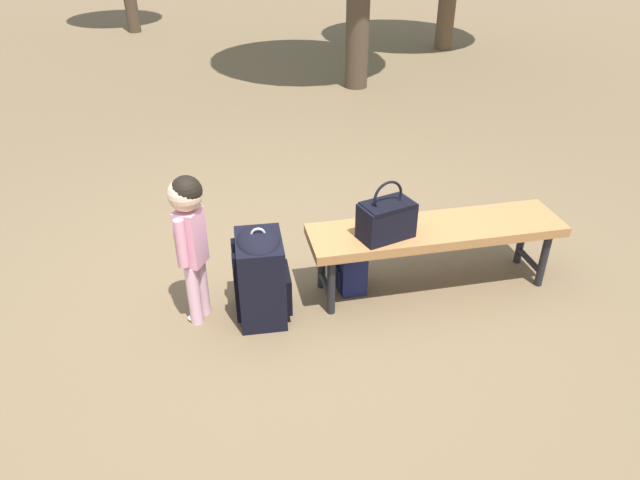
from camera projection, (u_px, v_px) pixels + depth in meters
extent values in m
plane|color=brown|center=(293.00, 294.00, 3.74)|extent=(40.00, 40.00, 0.00)
cube|color=#9E6B3D|center=(436.00, 230.00, 3.60)|extent=(1.63, 0.54, 0.06)
cylinder|color=black|center=(331.00, 286.00, 3.48)|extent=(0.05, 0.05, 0.39)
cylinder|color=black|center=(321.00, 261.00, 3.71)|extent=(0.05, 0.05, 0.39)
cylinder|color=black|center=(543.00, 260.00, 3.72)|extent=(0.05, 0.05, 0.39)
cylinder|color=black|center=(522.00, 238.00, 3.96)|extent=(0.05, 0.05, 0.39)
cylinder|color=black|center=(326.00, 286.00, 3.64)|extent=(0.06, 0.28, 0.04)
cylinder|color=black|center=(530.00, 260.00, 3.89)|extent=(0.06, 0.28, 0.04)
cube|color=black|center=(386.00, 221.00, 3.42)|extent=(0.35, 0.24, 0.22)
cube|color=black|center=(387.00, 205.00, 3.36)|extent=(0.32, 0.24, 0.02)
torus|color=black|center=(388.00, 196.00, 3.34)|extent=(0.20, 0.05, 0.20)
cylinder|color=#E5B2C6|center=(194.00, 295.00, 3.39)|extent=(0.08, 0.08, 0.40)
cylinder|color=#E5B2C6|center=(202.00, 286.00, 3.47)|extent=(0.08, 0.08, 0.40)
ellipsoid|color=white|center=(195.00, 319.00, 3.49)|extent=(0.10, 0.09, 0.04)
ellipsoid|color=white|center=(202.00, 309.00, 3.57)|extent=(0.10, 0.09, 0.04)
cube|color=pink|center=(191.00, 237.00, 3.24)|extent=(0.19, 0.19, 0.34)
cylinder|color=pink|center=(181.00, 243.00, 3.15)|extent=(0.06, 0.06, 0.29)
cylinder|color=pink|center=(199.00, 226.00, 3.31)|extent=(0.06, 0.06, 0.29)
sphere|color=beige|center=(185.00, 194.00, 3.10)|extent=(0.19, 0.19, 0.19)
sphere|color=black|center=(186.00, 191.00, 3.09)|extent=(0.17, 0.17, 0.17)
cube|color=black|center=(261.00, 279.00, 3.42)|extent=(0.31, 0.40, 0.53)
ellipsoid|color=black|center=(259.00, 242.00, 3.29)|extent=(0.30, 0.38, 0.12)
cube|color=black|center=(287.00, 287.00, 3.48)|extent=(0.07, 0.26, 0.24)
cube|color=black|center=(236.00, 273.00, 3.47)|extent=(0.03, 0.06, 0.45)
cube|color=black|center=(237.00, 289.00, 3.33)|extent=(0.03, 0.06, 0.45)
torus|color=#B2B2B7|center=(258.00, 235.00, 3.26)|extent=(0.09, 0.03, 0.09)
cube|color=#191E4C|center=(351.00, 267.00, 3.72)|extent=(0.18, 0.23, 0.32)
ellipsoid|color=#191E4C|center=(352.00, 247.00, 3.64)|extent=(0.17, 0.22, 0.07)
cube|color=black|center=(337.00, 275.00, 3.73)|extent=(0.04, 0.15, 0.14)
cube|color=black|center=(366.00, 270.00, 3.69)|extent=(0.02, 0.04, 0.27)
cube|color=black|center=(362.00, 262.00, 3.77)|extent=(0.02, 0.04, 0.27)
torus|color=black|center=(352.00, 243.00, 3.62)|extent=(0.05, 0.01, 0.05)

